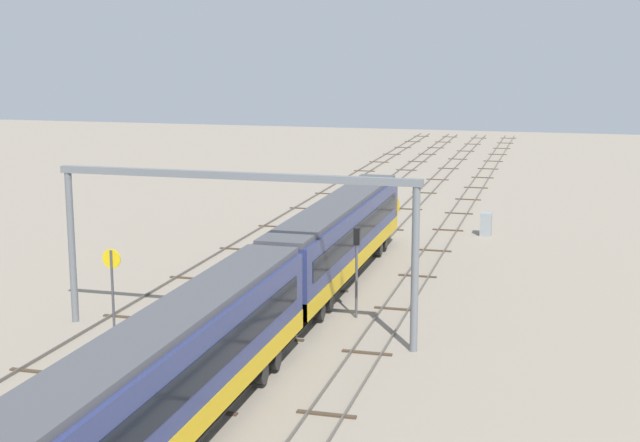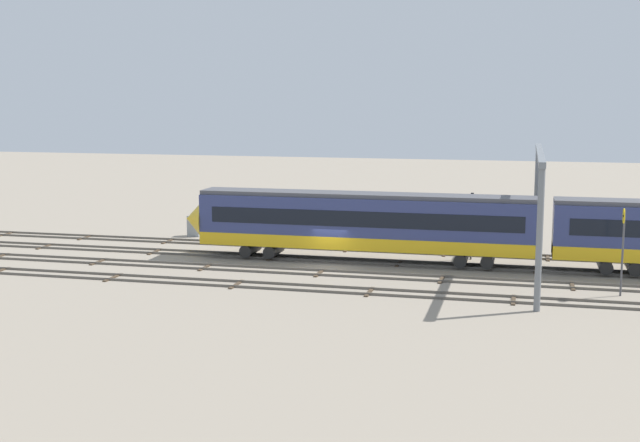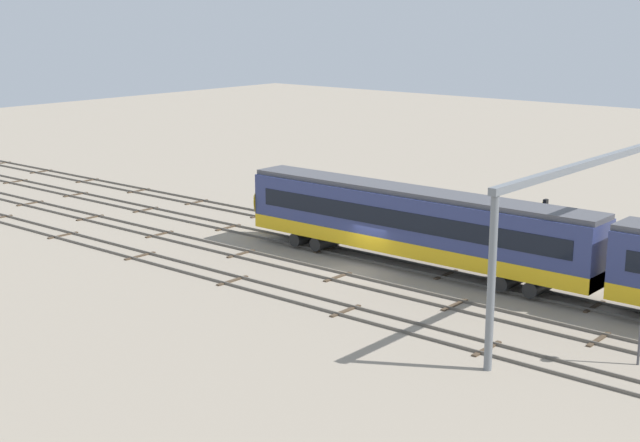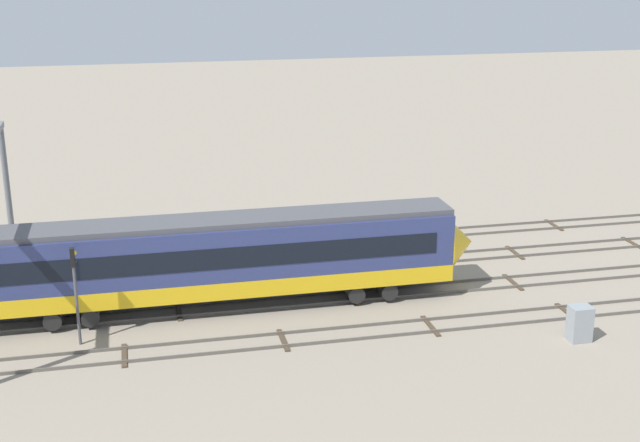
% 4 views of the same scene
% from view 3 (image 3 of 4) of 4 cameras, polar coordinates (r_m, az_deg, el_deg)
% --- Properties ---
extents(ground_plane, '(202.49, 202.49, 0.00)m').
position_cam_3_polar(ground_plane, '(55.79, 2.59, -3.05)').
color(ground_plane, gray).
extents(track_near_foreground, '(186.49, 2.40, 0.16)m').
position_cam_3_polar(track_near_foreground, '(61.15, 6.51, -1.60)').
color(track_near_foreground, '#59544C').
rests_on(track_near_foreground, ground).
extents(track_with_train, '(186.49, 2.40, 0.16)m').
position_cam_3_polar(track_with_train, '(57.53, 3.98, -2.49)').
color(track_with_train, '#59544C').
rests_on(track_with_train, ground).
extents(track_middle, '(186.49, 2.40, 0.16)m').
position_cam_3_polar(track_middle, '(54.06, 1.11, -3.49)').
color(track_middle, '#59544C').
rests_on(track_middle, ground).
extents(track_second_far, '(186.49, 2.40, 0.16)m').
position_cam_3_polar(track_second_far, '(50.75, -2.15, -4.62)').
color(track_second_far, '#59544C').
rests_on(track_second_far, ground).
extents(overhead_gantry, '(0.40, 18.48, 8.23)m').
position_cam_3_polar(overhead_gantry, '(47.30, 16.18, 1.27)').
color(overhead_gantry, slate).
rests_on(overhead_gantry, ground).
extents(signal_light_trackside_approach, '(0.31, 0.32, 4.86)m').
position_cam_3_polar(signal_light_trackside_approach, '(54.36, 13.87, -0.41)').
color(signal_light_trackside_approach, '#4C4C51').
rests_on(signal_light_trackside_approach, ground).
extents(relay_cabinet, '(1.05, 0.84, 1.75)m').
position_cam_3_polar(relay_cabinet, '(71.54, -1.39, 1.32)').
color(relay_cabinet, gray).
rests_on(relay_cabinet, ground).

